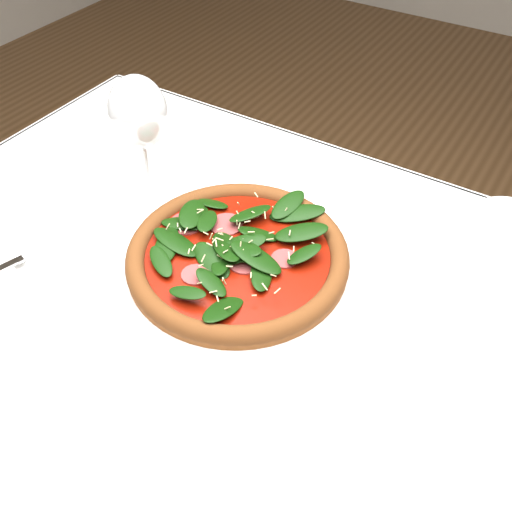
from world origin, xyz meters
The scene contains 6 objects.
ground centered at (0.00, 0.00, 0.00)m, with size 6.00×6.00×0.00m, color brown.
dining_table centered at (0.00, 0.00, 0.65)m, with size 1.21×0.81×0.75m.
plate centered at (-0.03, 0.03, 0.76)m, with size 0.38×0.38×0.02m.
pizza centered at (-0.03, 0.03, 0.78)m, with size 0.35×0.35×0.04m.
wine_glass centered at (-0.25, 0.10, 0.90)m, with size 0.09×0.09×0.22m.
fork centered at (-0.32, -0.15, 0.76)m, with size 0.05×0.13×0.00m.
Camera 1 is at (0.30, -0.46, 1.35)m, focal length 40.00 mm.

